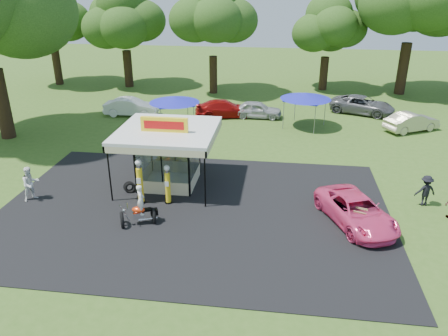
{
  "coord_description": "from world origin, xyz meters",
  "views": [
    {
      "loc": [
        4.22,
        -17.45,
        11.09
      ],
      "look_at": [
        1.33,
        4.0,
        1.62
      ],
      "focal_mm": 35.0,
      "sensor_mm": 36.0,
      "label": 1
    }
  ],
  "objects_px": {
    "pink_sedan": "(356,211)",
    "bg_car_c": "(257,110)",
    "gas_pump_left": "(140,183)",
    "a_frame_sign": "(360,219)",
    "spectator_east_a": "(426,191)",
    "bg_car_e": "(412,122)",
    "bg_car_b": "(224,109)",
    "motorcycle": "(140,209)",
    "gas_station_kiosk": "(169,155)",
    "gas_pump_right": "(168,185)",
    "bg_car_d": "(362,105)",
    "bg_car_a": "(131,107)",
    "kiosk_car": "(178,162)",
    "tent_east": "(306,96)",
    "tent_west": "(174,100)",
    "spectator_west": "(31,184)"
  },
  "relations": [
    {
      "from": "a_frame_sign",
      "to": "spectator_east_a",
      "type": "bearing_deg",
      "value": 58.32
    },
    {
      "from": "gas_pump_right",
      "to": "spectator_east_a",
      "type": "bearing_deg",
      "value": 6.88
    },
    {
      "from": "tent_east",
      "to": "a_frame_sign",
      "type": "bearing_deg",
      "value": -82.2
    },
    {
      "from": "pink_sedan",
      "to": "spectator_west",
      "type": "bearing_deg",
      "value": 155.83
    },
    {
      "from": "motorcycle",
      "to": "a_frame_sign",
      "type": "height_order",
      "value": "motorcycle"
    },
    {
      "from": "a_frame_sign",
      "to": "bg_car_e",
      "type": "xyz_separation_m",
      "value": [
        6.2,
        15.58,
        0.21
      ]
    },
    {
      "from": "gas_pump_left",
      "to": "bg_car_e",
      "type": "xyz_separation_m",
      "value": [
        17.33,
        14.43,
        -0.47
      ]
    },
    {
      "from": "kiosk_car",
      "to": "bg_car_b",
      "type": "relative_size",
      "value": 0.56
    },
    {
      "from": "gas_pump_right",
      "to": "motorcycle",
      "type": "bearing_deg",
      "value": -109.67
    },
    {
      "from": "gas_pump_right",
      "to": "tent_west",
      "type": "relative_size",
      "value": 0.57
    },
    {
      "from": "bg_car_d",
      "to": "bg_car_e",
      "type": "distance_m",
      "value": 5.41
    },
    {
      "from": "motorcycle",
      "to": "spectator_east_a",
      "type": "bearing_deg",
      "value": -8.7
    },
    {
      "from": "bg_car_a",
      "to": "tent_west",
      "type": "xyz_separation_m",
      "value": [
        4.76,
        -3.42,
        1.69
      ]
    },
    {
      "from": "gas_pump_left",
      "to": "a_frame_sign",
      "type": "xyz_separation_m",
      "value": [
        11.14,
        -1.15,
        -0.68
      ]
    },
    {
      "from": "kiosk_car",
      "to": "tent_east",
      "type": "xyz_separation_m",
      "value": [
        8.1,
        9.57,
        2.04
      ]
    },
    {
      "from": "bg_car_a",
      "to": "pink_sedan",
      "type": "bearing_deg",
      "value": -137.03
    },
    {
      "from": "bg_car_a",
      "to": "tent_west",
      "type": "height_order",
      "value": "tent_west"
    },
    {
      "from": "a_frame_sign",
      "to": "bg_car_a",
      "type": "bearing_deg",
      "value": 155.62
    },
    {
      "from": "motorcycle",
      "to": "bg_car_b",
      "type": "relative_size",
      "value": 0.43
    },
    {
      "from": "a_frame_sign",
      "to": "kiosk_car",
      "type": "bearing_deg",
      "value": 170.22
    },
    {
      "from": "pink_sedan",
      "to": "bg_car_c",
      "type": "relative_size",
      "value": 1.2
    },
    {
      "from": "motorcycle",
      "to": "bg_car_c",
      "type": "distance_m",
      "value": 18.98
    },
    {
      "from": "bg_car_a",
      "to": "bg_car_e",
      "type": "xyz_separation_m",
      "value": [
        23.12,
        -1.13,
        -0.03
      ]
    },
    {
      "from": "a_frame_sign",
      "to": "motorcycle",
      "type": "bearing_deg",
      "value": -154.66
    },
    {
      "from": "a_frame_sign",
      "to": "bg_car_e",
      "type": "bearing_deg",
      "value": 88.56
    },
    {
      "from": "spectator_west",
      "to": "tent_east",
      "type": "height_order",
      "value": "tent_east"
    },
    {
      "from": "gas_station_kiosk",
      "to": "gas_pump_right",
      "type": "distance_m",
      "value": 2.54
    },
    {
      "from": "bg_car_a",
      "to": "bg_car_e",
      "type": "height_order",
      "value": "bg_car_a"
    },
    {
      "from": "gas_pump_right",
      "to": "bg_car_e",
      "type": "bearing_deg",
      "value": 41.92
    },
    {
      "from": "pink_sedan",
      "to": "bg_car_c",
      "type": "bearing_deg",
      "value": 85.78
    },
    {
      "from": "pink_sedan",
      "to": "tent_west",
      "type": "distance_m",
      "value": 17.66
    },
    {
      "from": "gas_station_kiosk",
      "to": "gas_pump_left",
      "type": "distance_m",
      "value": 2.77
    },
    {
      "from": "gas_pump_left",
      "to": "pink_sedan",
      "type": "xyz_separation_m",
      "value": [
        11.02,
        -0.65,
        -0.51
      ]
    },
    {
      "from": "a_frame_sign",
      "to": "bg_car_c",
      "type": "relative_size",
      "value": 0.25
    },
    {
      "from": "gas_pump_left",
      "to": "bg_car_c",
      "type": "xyz_separation_m",
      "value": [
        5.12,
        16.36,
        -0.5
      ]
    },
    {
      "from": "bg_car_c",
      "to": "bg_car_d",
      "type": "relative_size",
      "value": 0.76
    },
    {
      "from": "spectator_west",
      "to": "bg_car_a",
      "type": "relative_size",
      "value": 0.41
    },
    {
      "from": "tent_west",
      "to": "tent_east",
      "type": "xyz_separation_m",
      "value": [
        10.05,
        2.17,
        0.07
      ]
    },
    {
      "from": "pink_sedan",
      "to": "gas_pump_left",
      "type": "bearing_deg",
      "value": 153.27
    },
    {
      "from": "bg_car_a",
      "to": "bg_car_c",
      "type": "height_order",
      "value": "bg_car_a"
    },
    {
      "from": "kiosk_car",
      "to": "bg_car_d",
      "type": "height_order",
      "value": "bg_car_d"
    },
    {
      "from": "a_frame_sign",
      "to": "pink_sedan",
      "type": "distance_m",
      "value": 0.55
    },
    {
      "from": "gas_pump_right",
      "to": "pink_sedan",
      "type": "relative_size",
      "value": 0.44
    },
    {
      "from": "bg_car_b",
      "to": "motorcycle",
      "type": "bearing_deg",
      "value": 159.83
    },
    {
      "from": "spectator_west",
      "to": "bg_car_b",
      "type": "relative_size",
      "value": 0.38
    },
    {
      "from": "tent_west",
      "to": "gas_pump_right",
      "type": "bearing_deg",
      "value": -78.31
    },
    {
      "from": "bg_car_c",
      "to": "bg_car_b",
      "type": "bearing_deg",
      "value": 93.75
    },
    {
      "from": "kiosk_car",
      "to": "gas_pump_right",
      "type": "bearing_deg",
      "value": -173.5
    },
    {
      "from": "a_frame_sign",
      "to": "bg_car_b",
      "type": "distance_m",
      "value": 19.48
    },
    {
      "from": "pink_sedan",
      "to": "bg_car_b",
      "type": "bearing_deg",
      "value": 93.98
    }
  ]
}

